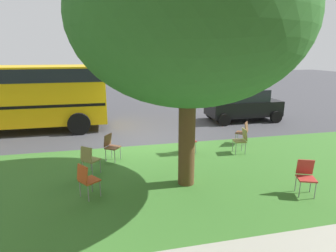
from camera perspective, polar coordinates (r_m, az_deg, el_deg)
ground at (r=11.16m, az=-4.40°, el=-3.55°), size 80.00×80.00×0.00m
grass_verge at (r=8.23m, az=-1.03°, el=-10.35°), size 48.00×6.00×0.01m
street_tree at (r=7.18m, az=4.21°, el=20.67°), size 5.68×5.68×6.35m
chair_0 at (r=8.52m, az=-15.54°, el=-6.24°), size 0.59×0.59×0.88m
chair_1 at (r=10.33m, az=14.54°, el=-2.49°), size 0.47×0.47×0.88m
chair_2 at (r=11.34m, az=14.89°, el=-0.98°), size 0.59×0.58×0.88m
chair_3 at (r=9.99m, az=3.91°, el=-2.62°), size 0.51×0.51×0.88m
chair_4 at (r=7.25m, az=-16.01°, el=-10.07°), size 0.58×0.58×0.88m
chair_5 at (r=9.53m, az=-11.41°, el=-3.75°), size 0.58×0.58×0.88m
chair_6 at (r=7.96m, az=25.93°, el=-8.76°), size 0.54×0.54×0.88m
parked_car at (r=15.23m, az=15.00°, el=4.17°), size 3.70×1.92×1.65m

